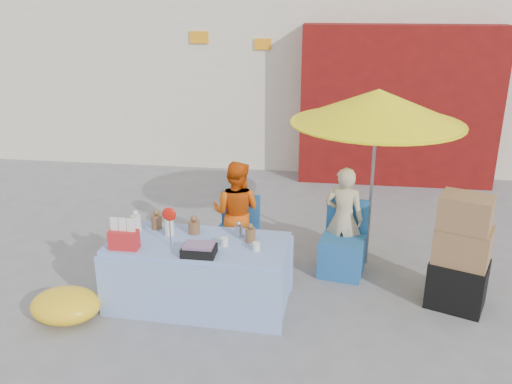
# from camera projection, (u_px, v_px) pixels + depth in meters

# --- Properties ---
(ground) EXTENTS (80.00, 80.00, 0.00)m
(ground) POSITION_uv_depth(u_px,v_px,m) (219.00, 298.00, 5.78)
(ground) COLOR slate
(ground) RESTS_ON ground
(market_table) EXTENTS (1.88, 0.94, 1.11)m
(market_table) POSITION_uv_depth(u_px,v_px,m) (198.00, 272.00, 5.56)
(market_table) COLOR #91B3E8
(market_table) RESTS_ON ground
(chair_left) EXTENTS (0.56, 0.55, 0.85)m
(chair_left) POSITION_uv_depth(u_px,v_px,m) (235.00, 246.00, 6.37)
(chair_left) COLOR #215B9B
(chair_left) RESTS_ON ground
(chair_right) EXTENTS (0.56, 0.55, 0.85)m
(chair_right) POSITION_uv_depth(u_px,v_px,m) (342.00, 253.00, 6.21)
(chair_right) COLOR #215B9B
(chair_right) RESTS_ON ground
(vendor_orange) EXTENTS (0.69, 0.59, 1.26)m
(vendor_orange) POSITION_uv_depth(u_px,v_px,m) (236.00, 213.00, 6.37)
(vendor_orange) COLOR #E1530B
(vendor_orange) RESTS_ON ground
(vendor_beige) EXTENTS (0.50, 0.38, 1.24)m
(vendor_beige) POSITION_uv_depth(u_px,v_px,m) (344.00, 219.00, 6.21)
(vendor_beige) COLOR #C2B289
(vendor_beige) RESTS_ON ground
(umbrella) EXTENTS (1.90, 1.90, 2.09)m
(umbrella) POSITION_uv_depth(u_px,v_px,m) (378.00, 107.00, 5.87)
(umbrella) COLOR gray
(umbrella) RESTS_ON ground
(box_stack) EXTENTS (0.68, 0.62, 1.22)m
(box_stack) POSITION_uv_depth(u_px,v_px,m) (461.00, 257.00, 5.45)
(box_stack) COLOR black
(box_stack) RESTS_ON ground
(tarp_bundle) EXTENTS (0.85, 0.76, 0.32)m
(tarp_bundle) POSITION_uv_depth(u_px,v_px,m) (66.00, 305.00, 5.34)
(tarp_bundle) COLOR yellow
(tarp_bundle) RESTS_ON ground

